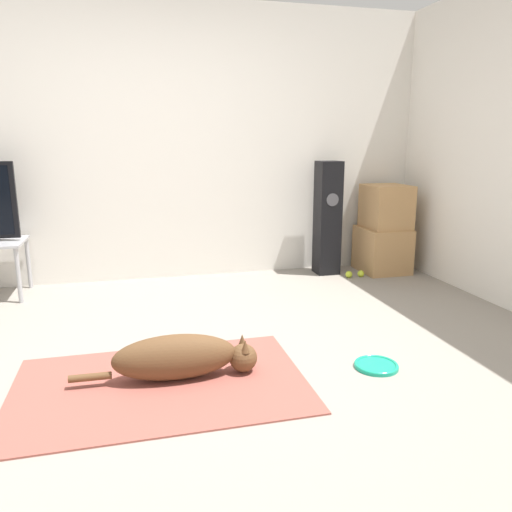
# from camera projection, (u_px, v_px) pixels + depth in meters

# --- Properties ---
(ground_plane) EXTENTS (12.00, 12.00, 0.00)m
(ground_plane) POSITION_uv_depth(u_px,v_px,m) (188.00, 368.00, 2.92)
(ground_plane) COLOR gray
(wall_back) EXTENTS (8.00, 0.06, 2.55)m
(wall_back) POSITION_uv_depth(u_px,v_px,m) (157.00, 144.00, 4.62)
(wall_back) COLOR silver
(wall_back) RESTS_ON ground_plane
(area_rug) EXTENTS (1.57, 1.02, 0.01)m
(area_rug) POSITION_uv_depth(u_px,v_px,m) (161.00, 385.00, 2.72)
(area_rug) COLOR #934C42
(area_rug) RESTS_ON ground_plane
(dog) EXTENTS (1.03, 0.23, 0.26)m
(dog) POSITION_uv_depth(u_px,v_px,m) (182.00, 357.00, 2.76)
(dog) COLOR brown
(dog) RESTS_ON area_rug
(frisbee) EXTENTS (0.26, 0.26, 0.03)m
(frisbee) POSITION_uv_depth(u_px,v_px,m) (376.00, 365.00, 2.94)
(frisbee) COLOR #199E7A
(frisbee) RESTS_ON ground_plane
(cardboard_box_lower) EXTENTS (0.44, 0.49, 0.45)m
(cardboard_box_lower) POSITION_uv_depth(u_px,v_px,m) (382.00, 250.00, 5.06)
(cardboard_box_lower) COLOR tan
(cardboard_box_lower) RESTS_ON ground_plane
(cardboard_box_upper) EXTENTS (0.40, 0.44, 0.43)m
(cardboard_box_upper) POSITION_uv_depth(u_px,v_px,m) (386.00, 207.00, 4.96)
(cardboard_box_upper) COLOR tan
(cardboard_box_upper) RESTS_ON cardboard_box_lower
(floor_speaker) EXTENTS (0.22, 0.23, 1.11)m
(floor_speaker) POSITION_uv_depth(u_px,v_px,m) (327.00, 218.00, 4.92)
(floor_speaker) COLOR black
(floor_speaker) RESTS_ON ground_plane
(tennis_ball_by_boxes) EXTENTS (0.07, 0.07, 0.07)m
(tennis_ball_by_boxes) POSITION_uv_depth(u_px,v_px,m) (361.00, 274.00, 4.88)
(tennis_ball_by_boxes) COLOR #C6E033
(tennis_ball_by_boxes) RESTS_ON ground_plane
(tennis_ball_near_speaker) EXTENTS (0.07, 0.07, 0.07)m
(tennis_ball_near_speaker) POSITION_uv_depth(u_px,v_px,m) (349.00, 274.00, 4.85)
(tennis_ball_near_speaker) COLOR #C6E033
(tennis_ball_near_speaker) RESTS_ON ground_plane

